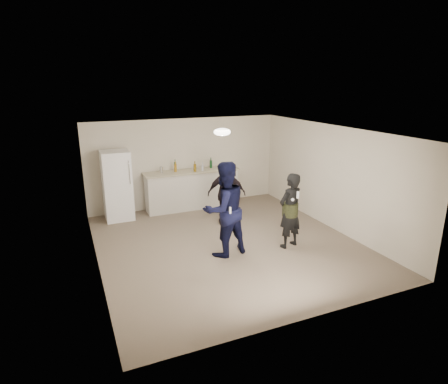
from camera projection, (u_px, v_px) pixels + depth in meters
name	position (u px, v px, depth m)	size (l,w,h in m)	color
floor	(228.00, 244.00, 8.35)	(6.00, 6.00, 0.00)	#6B5B4C
ceiling	(228.00, 131.00, 7.64)	(6.00, 6.00, 0.00)	silver
wall_back	(185.00, 163.00, 10.64)	(6.00, 6.00, 0.00)	beige
wall_front	(312.00, 244.00, 5.35)	(6.00, 6.00, 0.00)	beige
wall_left	(93.00, 206.00, 6.95)	(6.00, 6.00, 0.00)	beige
wall_right	(332.00, 177.00, 9.04)	(6.00, 6.00, 0.00)	beige
counter	(192.00, 190.00, 10.58)	(2.60, 0.56, 1.05)	beige
counter_top	(192.00, 171.00, 10.43)	(2.68, 0.64, 0.04)	#C1B795
fridge	(117.00, 186.00, 9.64)	(0.70, 0.70, 1.80)	white
fridge_handle	(129.00, 173.00, 9.30)	(0.02, 0.02, 0.60)	silver
ceiling_dome	(222.00, 132.00, 7.92)	(0.36, 0.36, 0.16)	white
shaker	(161.00, 170.00, 10.14)	(0.08, 0.08, 0.17)	silver
man	(224.00, 209.00, 7.59)	(0.96, 0.75, 1.98)	#0E103A
woman	(290.00, 211.00, 7.99)	(0.60, 0.40, 1.65)	black
camo_shorts	(290.00, 210.00, 7.99)	(0.34, 0.34, 0.28)	#303719
spectator	(227.00, 194.00, 9.28)	(0.94, 0.39, 1.60)	black
remote_man	(230.00, 211.00, 7.33)	(0.04, 0.04, 0.15)	white
nunchuk_man	(235.00, 213.00, 7.42)	(0.07, 0.07, 0.07)	white
remote_woman	(298.00, 195.00, 7.65)	(0.04, 0.04, 0.15)	white
nunchuk_woman	(293.00, 200.00, 7.67)	(0.07, 0.07, 0.07)	silver
bottle_cluster	(192.00, 167.00, 10.38)	(1.14, 0.32, 0.26)	#13451F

